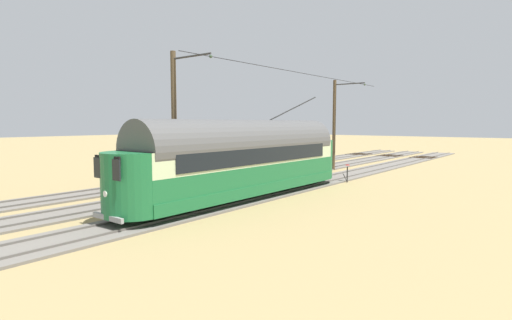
{
  "coord_description": "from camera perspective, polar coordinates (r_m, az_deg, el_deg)",
  "views": [
    {
      "loc": [
        -17.85,
        18.74,
        4.13
      ],
      "look_at": [
        -4.21,
        1.44,
        2.11
      ],
      "focal_mm": 28.34,
      "sensor_mm": 36.0,
      "label": 1
    }
  ],
  "objects": [
    {
      "name": "switch_stand",
      "position": [
        28.78,
        12.74,
        -1.73
      ],
      "size": [
        0.5,
        0.3,
        1.24
      ],
      "color": "black",
      "rests_on": "ground"
    },
    {
      "name": "coach_adjacent",
      "position": [
        27.39,
        -2.53,
        1.12
      ],
      "size": [
        2.96,
        12.11,
        3.85
      ],
      "color": "maroon",
      "rests_on": "ground"
    },
    {
      "name": "overhead_wire_run",
      "position": [
        27.65,
        7.93,
        11.78
      ],
      "size": [
        2.74,
        21.97,
        0.18
      ],
      "color": "black",
      "rests_on": "ground"
    },
    {
      "name": "catenary_pole_foreground",
      "position": [
        35.99,
        11.07,
        5.08
      ],
      "size": [
        2.95,
        0.28,
        7.84
      ],
      "color": "#4C3D28",
      "rests_on": "ground"
    },
    {
      "name": "flatcar_far_siding",
      "position": [
        29.78,
        -9.35,
        -1.13
      ],
      "size": [
        2.8,
        12.12,
        1.6
      ],
      "color": "brown",
      "rests_on": "ground"
    },
    {
      "name": "vintage_streetcar",
      "position": [
        21.74,
        -1.37,
        0.31
      ],
      "size": [
        2.65,
        16.8,
        5.71
      ],
      "color": "#196033",
      "rests_on": "ground"
    },
    {
      "name": "track_streetcar_siding",
      "position": [
        23.89,
        2.29,
        -4.58
      ],
      "size": [
        2.8,
        80.0,
        0.18
      ],
      "color": "#666059",
      "rests_on": "ground"
    },
    {
      "name": "catenary_pole_mid_near",
      "position": [
        21.64,
        -11.34,
        5.04
      ],
      "size": [
        2.95,
        0.28,
        7.84
      ],
      "color": "#4C3D28",
      "rests_on": "ground"
    },
    {
      "name": "ground_plane",
      "position": [
        26.21,
        -5.29,
        -3.84
      ],
      "size": [
        220.0,
        220.0,
        0.0
      ],
      "primitive_type": "plane",
      "color": "#937F51"
    },
    {
      "name": "track_third_siding",
      "position": [
        29.3,
        -10.6,
        -2.84
      ],
      "size": [
        2.8,
        80.0,
        0.18
      ],
      "color": "#666059",
      "rests_on": "ground"
    },
    {
      "name": "track_adjacent_siding",
      "position": [
        26.42,
        -4.82,
        -3.65
      ],
      "size": [
        2.8,
        80.0,
        0.18
      ],
      "color": "#666059",
      "rests_on": "ground"
    }
  ]
}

